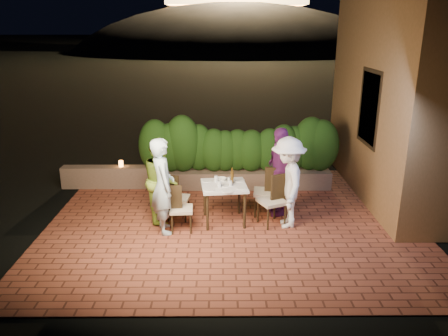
{
  "coord_description": "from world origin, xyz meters",
  "views": [
    {
      "loc": [
        -0.22,
        -7.28,
        3.58
      ],
      "look_at": [
        -0.17,
        0.49,
        1.05
      ],
      "focal_mm": 35.0,
      "sensor_mm": 36.0,
      "label": 1
    }
  ],
  "objects_px": {
    "bowl": "(221,179)",
    "chair_left_front": "(181,208)",
    "chair_right_front": "(272,200)",
    "diner_blue": "(163,186)",
    "chair_right_back": "(266,191)",
    "diner_purple": "(280,171)",
    "dining_table": "(224,203)",
    "chair_left_back": "(178,197)",
    "beer_bottle": "(232,176)",
    "parapet_lamp": "(121,164)",
    "diner_white": "(288,183)",
    "diner_green": "(161,180)"
  },
  "relations": [
    {
      "from": "chair_right_back",
      "to": "diner_blue",
      "type": "distance_m",
      "value": 2.08
    },
    {
      "from": "chair_left_back",
      "to": "diner_blue",
      "type": "height_order",
      "value": "diner_blue"
    },
    {
      "from": "chair_left_front",
      "to": "dining_table",
      "type": "bearing_deg",
      "value": 22.21
    },
    {
      "from": "chair_right_front",
      "to": "chair_right_back",
      "type": "bearing_deg",
      "value": -106.07
    },
    {
      "from": "chair_right_back",
      "to": "diner_blue",
      "type": "bearing_deg",
      "value": 27.73
    },
    {
      "from": "chair_left_front",
      "to": "diner_purple",
      "type": "bearing_deg",
      "value": 19.46
    },
    {
      "from": "chair_right_back",
      "to": "diner_white",
      "type": "bearing_deg",
      "value": 131.14
    },
    {
      "from": "chair_left_back",
      "to": "diner_purple",
      "type": "relative_size",
      "value": 0.5
    },
    {
      "from": "dining_table",
      "to": "beer_bottle",
      "type": "relative_size",
      "value": 2.73
    },
    {
      "from": "diner_purple",
      "to": "dining_table",
      "type": "bearing_deg",
      "value": -84.04
    },
    {
      "from": "chair_left_back",
      "to": "diner_purple",
      "type": "height_order",
      "value": "diner_purple"
    },
    {
      "from": "chair_left_back",
      "to": "chair_right_back",
      "type": "distance_m",
      "value": 1.71
    },
    {
      "from": "chair_left_back",
      "to": "diner_white",
      "type": "distance_m",
      "value": 2.12
    },
    {
      "from": "chair_right_front",
      "to": "diner_blue",
      "type": "bearing_deg",
      "value": -17.36
    },
    {
      "from": "chair_left_back",
      "to": "diner_white",
      "type": "xyz_separation_m",
      "value": [
        2.05,
        -0.32,
        0.41
      ]
    },
    {
      "from": "diner_blue",
      "to": "bowl",
      "type": "bearing_deg",
      "value": -76.07
    },
    {
      "from": "bowl",
      "to": "chair_right_front",
      "type": "bearing_deg",
      "value": -22.41
    },
    {
      "from": "chair_right_front",
      "to": "diner_white",
      "type": "distance_m",
      "value": 0.46
    },
    {
      "from": "dining_table",
      "to": "diner_white",
      "type": "bearing_deg",
      "value": -8.44
    },
    {
      "from": "chair_right_front",
      "to": "diner_blue",
      "type": "relative_size",
      "value": 0.56
    },
    {
      "from": "dining_table",
      "to": "chair_right_front",
      "type": "bearing_deg",
      "value": -7.83
    },
    {
      "from": "diner_blue",
      "to": "parapet_lamp",
      "type": "relative_size",
      "value": 12.52
    },
    {
      "from": "chair_left_back",
      "to": "chair_right_front",
      "type": "distance_m",
      "value": 1.8
    },
    {
      "from": "beer_bottle",
      "to": "chair_left_front",
      "type": "height_order",
      "value": "beer_bottle"
    },
    {
      "from": "bowl",
      "to": "diner_green",
      "type": "xyz_separation_m",
      "value": [
        -1.15,
        -0.13,
        0.03
      ]
    },
    {
      "from": "chair_right_front",
      "to": "diner_white",
      "type": "relative_size",
      "value": 0.57
    },
    {
      "from": "beer_bottle",
      "to": "diner_white",
      "type": "xyz_separation_m",
      "value": [
        1.01,
        -0.26,
        -0.05
      ]
    },
    {
      "from": "chair_left_front",
      "to": "chair_left_back",
      "type": "xyz_separation_m",
      "value": [
        -0.11,
        0.52,
        0.0
      ]
    },
    {
      "from": "chair_left_back",
      "to": "chair_right_front",
      "type": "bearing_deg",
      "value": -1.97
    },
    {
      "from": "chair_left_front",
      "to": "diner_white",
      "type": "bearing_deg",
      "value": 2.59
    },
    {
      "from": "chair_left_front",
      "to": "diner_blue",
      "type": "height_order",
      "value": "diner_blue"
    },
    {
      "from": "dining_table",
      "to": "chair_left_front",
      "type": "xyz_separation_m",
      "value": [
        -0.78,
        -0.37,
        0.06
      ]
    },
    {
      "from": "chair_right_back",
      "to": "bowl",
      "type": "bearing_deg",
      "value": 11.45
    },
    {
      "from": "diner_green",
      "to": "beer_bottle",
      "type": "bearing_deg",
      "value": -102.53
    },
    {
      "from": "chair_right_back",
      "to": "diner_green",
      "type": "distance_m",
      "value": 2.05
    },
    {
      "from": "dining_table",
      "to": "chair_right_back",
      "type": "xyz_separation_m",
      "value": [
        0.82,
        0.34,
        0.12
      ]
    },
    {
      "from": "dining_table",
      "to": "diner_purple",
      "type": "distance_m",
      "value": 1.27
    },
    {
      "from": "chair_left_front",
      "to": "diner_purple",
      "type": "relative_size",
      "value": 0.5
    },
    {
      "from": "bowl",
      "to": "chair_left_back",
      "type": "bearing_deg",
      "value": -172.05
    },
    {
      "from": "chair_right_back",
      "to": "diner_purple",
      "type": "bearing_deg",
      "value": -157.75
    },
    {
      "from": "beer_bottle",
      "to": "parapet_lamp",
      "type": "height_order",
      "value": "beer_bottle"
    },
    {
      "from": "parapet_lamp",
      "to": "diner_blue",
      "type": "bearing_deg",
      "value": -61.19
    },
    {
      "from": "beer_bottle",
      "to": "chair_left_back",
      "type": "bearing_deg",
      "value": 176.7
    },
    {
      "from": "bowl",
      "to": "chair_left_front",
      "type": "relative_size",
      "value": 0.21
    },
    {
      "from": "chair_left_front",
      "to": "diner_blue",
      "type": "relative_size",
      "value": 0.5
    },
    {
      "from": "dining_table",
      "to": "diner_green",
      "type": "xyz_separation_m",
      "value": [
        -1.2,
        0.14,
        0.43
      ]
    },
    {
      "from": "chair_left_back",
      "to": "diner_white",
      "type": "bearing_deg",
      "value": -2.2
    },
    {
      "from": "diner_purple",
      "to": "diner_green",
      "type": "bearing_deg",
      "value": -97.86
    },
    {
      "from": "bowl",
      "to": "diner_green",
      "type": "bearing_deg",
      "value": -173.67
    },
    {
      "from": "bowl",
      "to": "chair_left_back",
      "type": "distance_m",
      "value": 0.91
    }
  ]
}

